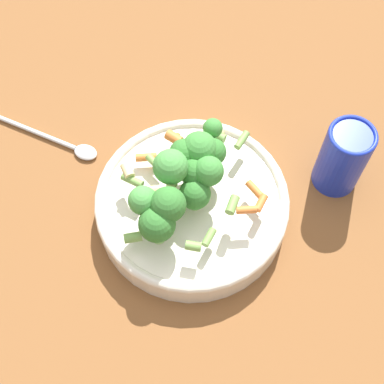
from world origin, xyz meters
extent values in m
plane|color=brown|center=(0.00, 0.00, 0.00)|extent=(3.00, 3.00, 0.00)
cylinder|color=silver|center=(0.00, 0.00, 0.02)|extent=(0.26, 0.26, 0.04)
torus|color=silver|center=(0.00, 0.00, 0.04)|extent=(0.26, 0.26, 0.01)
cylinder|color=#8CB766|center=(0.00, -0.03, 0.06)|extent=(0.02, 0.02, 0.02)
sphere|color=#33722D|center=(0.00, -0.03, 0.09)|extent=(0.05, 0.05, 0.05)
cylinder|color=#8CB766|center=(0.00, -0.01, 0.07)|extent=(0.01, 0.01, 0.02)
sphere|color=#33722D|center=(0.00, -0.01, 0.09)|extent=(0.04, 0.04, 0.04)
cylinder|color=#8CB766|center=(0.00, -0.04, 0.07)|extent=(0.02, 0.02, 0.02)
sphere|color=#3D8438|center=(0.00, -0.04, 0.10)|extent=(0.05, 0.05, 0.05)
cylinder|color=#8CB766|center=(-0.01, -0.08, 0.08)|extent=(0.01, 0.01, 0.01)
sphere|color=#3D8438|center=(-0.01, -0.08, 0.10)|extent=(0.03, 0.03, 0.03)
cylinder|color=#8CB766|center=(0.03, 0.07, 0.06)|extent=(0.02, 0.02, 0.02)
sphere|color=#33722D|center=(0.03, 0.07, 0.09)|extent=(0.05, 0.05, 0.05)
cylinder|color=#8CB766|center=(-0.02, -0.01, 0.08)|extent=(0.01, 0.01, 0.01)
sphere|color=#3D8438|center=(-0.02, -0.01, 0.10)|extent=(0.04, 0.04, 0.04)
cylinder|color=#8CB766|center=(-0.01, 0.01, 0.06)|extent=(0.01, 0.01, 0.02)
sphere|color=#33722D|center=(-0.01, 0.01, 0.08)|extent=(0.04, 0.04, 0.04)
cylinder|color=#8CB766|center=(0.02, 0.05, 0.08)|extent=(0.02, 0.02, 0.02)
sphere|color=#33722D|center=(0.02, 0.05, 0.11)|extent=(0.04, 0.04, 0.04)
cylinder|color=#8CB766|center=(0.02, -0.03, 0.07)|extent=(0.01, 0.01, 0.02)
sphere|color=#33722D|center=(0.02, -0.03, 0.10)|extent=(0.04, 0.04, 0.04)
cylinder|color=#8CB766|center=(-0.02, -0.05, 0.07)|extent=(0.01, 0.01, 0.01)
sphere|color=#33722D|center=(-0.02, -0.05, 0.09)|extent=(0.04, 0.04, 0.04)
cylinder|color=#8CB766|center=(0.03, 0.00, 0.08)|extent=(0.02, 0.02, 0.02)
sphere|color=#479342|center=(0.03, 0.00, 0.11)|extent=(0.04, 0.04, 0.04)
cylinder|color=#8CB766|center=(0.05, 0.05, 0.08)|extent=(0.01, 0.01, 0.02)
sphere|color=#479342|center=(0.05, 0.05, 0.10)|extent=(0.04, 0.04, 0.04)
cylinder|color=orange|center=(-0.08, -0.02, 0.07)|extent=(0.03, 0.02, 0.01)
cylinder|color=beige|center=(0.05, 0.01, 0.06)|extent=(0.03, 0.02, 0.01)
cylinder|color=beige|center=(0.09, 0.00, 0.08)|extent=(0.02, 0.02, 0.01)
cylinder|color=#729E4C|center=(-0.04, 0.06, 0.07)|extent=(0.02, 0.03, 0.01)
cylinder|color=orange|center=(0.07, -0.04, 0.06)|extent=(0.03, 0.02, 0.01)
cylinder|color=#729E4C|center=(0.06, 0.08, 0.06)|extent=(0.03, 0.02, 0.01)
cylinder|color=#729E4C|center=(-0.05, -0.09, 0.07)|extent=(0.02, 0.03, 0.01)
cylinder|color=#729E4C|center=(0.06, -0.03, 0.06)|extent=(0.03, 0.02, 0.01)
cylinder|color=#729E4C|center=(-0.02, 0.08, 0.07)|extent=(0.02, 0.01, 0.01)
cylinder|color=#729E4C|center=(0.08, 0.01, 0.08)|extent=(0.03, 0.02, 0.01)
cylinder|color=orange|center=(0.04, -0.06, 0.08)|extent=(0.03, 0.02, 0.01)
cylinder|color=orange|center=(-0.07, 0.02, 0.08)|extent=(0.03, 0.02, 0.01)
cylinder|color=orange|center=(0.04, -0.07, 0.07)|extent=(0.02, 0.02, 0.01)
cylinder|color=#729E4C|center=(-0.06, 0.02, 0.09)|extent=(0.02, 0.03, 0.01)
cylinder|color=orange|center=(-0.09, 0.00, 0.07)|extent=(0.02, 0.03, 0.01)
cylinder|color=#729E4C|center=(-0.02, -0.08, 0.07)|extent=(0.03, 0.02, 0.01)
cylinder|color=beige|center=(-0.01, -0.10, 0.06)|extent=(0.02, 0.03, 0.01)
cylinder|color=#192DAD|center=(-0.19, -0.10, 0.06)|extent=(0.06, 0.06, 0.11)
torus|color=#192DAD|center=(-0.19, -0.10, 0.11)|extent=(0.06, 0.06, 0.01)
cylinder|color=silver|center=(0.27, -0.08, 0.00)|extent=(0.15, 0.04, 0.01)
ellipsoid|color=silver|center=(0.18, -0.06, 0.01)|extent=(0.04, 0.03, 0.01)
camera|label=1|loc=(-0.08, 0.33, 0.68)|focal=50.00mm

